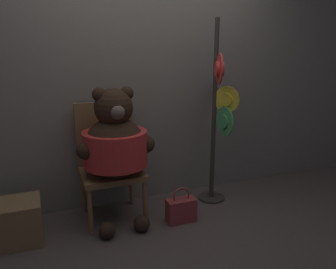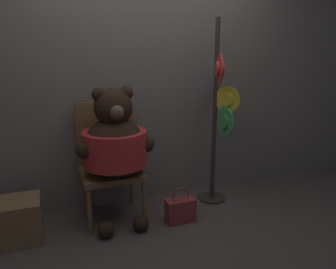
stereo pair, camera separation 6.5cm
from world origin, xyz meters
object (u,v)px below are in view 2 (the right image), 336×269
(teddy_bear, at_px, (115,144))
(hat_display_rack, at_px, (218,114))
(handbag_on_ground, at_px, (180,210))
(chair, at_px, (109,158))

(teddy_bear, height_order, hat_display_rack, hat_display_rack)
(teddy_bear, relative_size, handbag_on_ground, 3.68)
(handbag_on_ground, bearing_deg, teddy_bear, 158.27)
(hat_display_rack, distance_m, handbag_on_ground, 0.98)
(teddy_bear, height_order, handbag_on_ground, teddy_bear)
(handbag_on_ground, bearing_deg, hat_display_rack, 28.00)
(teddy_bear, distance_m, hat_display_rack, 1.05)
(teddy_bear, relative_size, hat_display_rack, 0.68)
(teddy_bear, xyz_separation_m, handbag_on_ground, (0.53, -0.21, -0.61))
(chair, bearing_deg, handbag_on_ground, -35.06)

